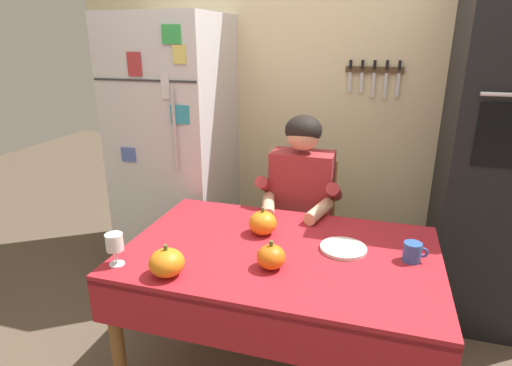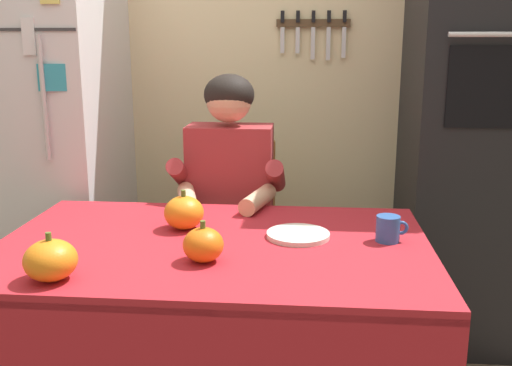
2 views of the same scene
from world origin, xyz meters
The scene contains 11 objects.
back_wall_assembly centered at (0.05, 1.35, 1.30)m, with size 3.70×0.13×2.60m.
refrigerator centered at (-0.95, 0.96, 0.90)m, with size 0.68×0.71×1.80m.
wall_oven centered at (1.05, 1.00, 1.05)m, with size 0.60×0.64×2.10m.
dining_table centered at (0.00, 0.08, 0.66)m, with size 1.40×0.90×0.74m.
chair_behind_person centered at (-0.03, 0.87, 0.51)m, with size 0.40×0.40×0.93m.
seated_person centered at (-0.03, 0.68, 0.74)m, with size 0.47×0.55×1.25m.
coffee_mug centered at (0.57, 0.16, 0.78)m, with size 0.10×0.08×0.09m.
pumpkin_large centered at (-0.39, -0.25, 0.80)m, with size 0.14×0.14×0.14m.
pumpkin_medium centered at (0.00, -0.07, 0.79)m, with size 0.12×0.12×0.13m.
pumpkin_small centered at (-0.12, 0.23, 0.80)m, with size 0.14×0.14×0.14m.
serving_tray centered at (0.27, 0.17, 0.75)m, with size 0.21×0.21×0.02m, color silver.
Camera 2 is at (0.30, -1.69, 1.37)m, focal length 41.16 mm.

